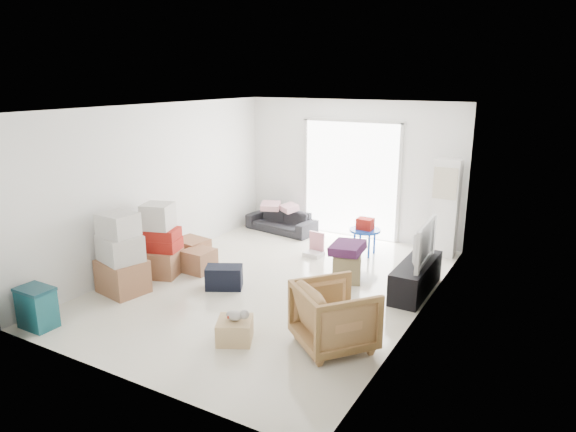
{
  "coord_description": "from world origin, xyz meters",
  "views": [
    {
      "loc": [
        3.85,
        -6.34,
        3.12
      ],
      "look_at": [
        0.15,
        0.2,
        1.07
      ],
      "focal_mm": 32.0,
      "sensor_mm": 36.0,
      "label": 1
    }
  ],
  "objects_px": {
    "ac_tower": "(445,208)",
    "sofa": "(281,218)",
    "television": "(417,258)",
    "wood_crate": "(235,330)",
    "armchair": "(335,313)",
    "kids_table": "(365,229)",
    "ottoman": "(347,268)",
    "storage_bins": "(37,307)",
    "tv_console": "(416,277)"
  },
  "relations": [
    {
      "from": "sofa",
      "to": "armchair",
      "type": "relative_size",
      "value": 1.72
    },
    {
      "from": "sofa",
      "to": "ottoman",
      "type": "height_order",
      "value": "sofa"
    },
    {
      "from": "television",
      "to": "kids_table",
      "type": "distance_m",
      "value": 1.76
    },
    {
      "from": "sofa",
      "to": "ac_tower",
      "type": "bearing_deg",
      "value": 10.76
    },
    {
      "from": "storage_bins",
      "to": "wood_crate",
      "type": "distance_m",
      "value": 2.59
    },
    {
      "from": "ac_tower",
      "to": "armchair",
      "type": "xyz_separation_m",
      "value": [
        -0.34,
        -3.92,
        -0.44
      ]
    },
    {
      "from": "sofa",
      "to": "wood_crate",
      "type": "distance_m",
      "value": 4.62
    },
    {
      "from": "television",
      "to": "wood_crate",
      "type": "bearing_deg",
      "value": 147.05
    },
    {
      "from": "armchair",
      "to": "kids_table",
      "type": "relative_size",
      "value": 1.28
    },
    {
      "from": "television",
      "to": "wood_crate",
      "type": "height_order",
      "value": "television"
    },
    {
      "from": "tv_console",
      "to": "ottoman",
      "type": "distance_m",
      "value": 1.08
    },
    {
      "from": "ac_tower",
      "to": "armchair",
      "type": "bearing_deg",
      "value": -94.93
    },
    {
      "from": "ac_tower",
      "to": "kids_table",
      "type": "distance_m",
      "value": 1.45
    },
    {
      "from": "television",
      "to": "ottoman",
      "type": "xyz_separation_m",
      "value": [
        -1.07,
        -0.1,
        -0.32
      ]
    },
    {
      "from": "ottoman",
      "to": "wood_crate",
      "type": "height_order",
      "value": "ottoman"
    },
    {
      "from": "ac_tower",
      "to": "television",
      "type": "bearing_deg",
      "value": -88.45
    },
    {
      "from": "kids_table",
      "to": "ottoman",
      "type": "bearing_deg",
      "value": -80.73
    },
    {
      "from": "ottoman",
      "to": "storage_bins",
      "type": "bearing_deg",
      "value": -129.78
    },
    {
      "from": "ac_tower",
      "to": "wood_crate",
      "type": "bearing_deg",
      "value": -108.23
    },
    {
      "from": "sofa",
      "to": "storage_bins",
      "type": "distance_m",
      "value": 5.23
    },
    {
      "from": "tv_console",
      "to": "television",
      "type": "relative_size",
      "value": 1.3
    },
    {
      "from": "storage_bins",
      "to": "ottoman",
      "type": "height_order",
      "value": "storage_bins"
    },
    {
      "from": "tv_console",
      "to": "wood_crate",
      "type": "height_order",
      "value": "tv_console"
    },
    {
      "from": "television",
      "to": "storage_bins",
      "type": "height_order",
      "value": "television"
    },
    {
      "from": "television",
      "to": "sofa",
      "type": "xyz_separation_m",
      "value": [
        -3.31,
        1.7,
        -0.25
      ]
    },
    {
      "from": "sofa",
      "to": "armchair",
      "type": "xyz_separation_m",
      "value": [
        2.93,
        -3.77,
        0.14
      ]
    },
    {
      "from": "television",
      "to": "sofa",
      "type": "bearing_deg",
      "value": 60.37
    },
    {
      "from": "ac_tower",
      "to": "sofa",
      "type": "height_order",
      "value": "ac_tower"
    },
    {
      "from": "ac_tower",
      "to": "television",
      "type": "distance_m",
      "value": 1.88
    },
    {
      "from": "storage_bins",
      "to": "wood_crate",
      "type": "xyz_separation_m",
      "value": [
        2.4,
        0.95,
        -0.14
      ]
    },
    {
      "from": "armchair",
      "to": "wood_crate",
      "type": "height_order",
      "value": "armchair"
    },
    {
      "from": "tv_console",
      "to": "storage_bins",
      "type": "xyz_separation_m",
      "value": [
        -3.9,
        -3.5,
        0.04
      ]
    },
    {
      "from": "ac_tower",
      "to": "sofa",
      "type": "xyz_separation_m",
      "value": [
        -3.26,
        -0.15,
        -0.58
      ]
    },
    {
      "from": "storage_bins",
      "to": "wood_crate",
      "type": "relative_size",
      "value": 1.31
    },
    {
      "from": "television",
      "to": "wood_crate",
      "type": "distance_m",
      "value": 2.98
    },
    {
      "from": "television",
      "to": "kids_table",
      "type": "xyz_separation_m",
      "value": [
        -1.28,
        1.2,
        -0.05
      ]
    },
    {
      "from": "kids_table",
      "to": "wood_crate",
      "type": "bearing_deg",
      "value": -93.28
    },
    {
      "from": "television",
      "to": "sofa",
      "type": "relative_size",
      "value": 0.72
    },
    {
      "from": "television",
      "to": "kids_table",
      "type": "bearing_deg",
      "value": 44.46
    },
    {
      "from": "television",
      "to": "sofa",
      "type": "distance_m",
      "value": 3.73
    },
    {
      "from": "tv_console",
      "to": "armchair",
      "type": "bearing_deg",
      "value": -100.63
    },
    {
      "from": "television",
      "to": "armchair",
      "type": "xyz_separation_m",
      "value": [
        -0.39,
        -2.07,
        -0.11
      ]
    },
    {
      "from": "storage_bins",
      "to": "armchair",
      "type": "bearing_deg",
      "value": 22.14
    },
    {
      "from": "storage_bins",
      "to": "ottoman",
      "type": "xyz_separation_m",
      "value": [
        2.83,
        3.4,
        -0.06
      ]
    },
    {
      "from": "ac_tower",
      "to": "wood_crate",
      "type": "height_order",
      "value": "ac_tower"
    },
    {
      "from": "storage_bins",
      "to": "tv_console",
      "type": "bearing_deg",
      "value": 41.88
    },
    {
      "from": "tv_console",
      "to": "ac_tower",
      "type": "bearing_deg",
      "value": 91.55
    },
    {
      "from": "tv_console",
      "to": "ottoman",
      "type": "height_order",
      "value": "tv_console"
    },
    {
      "from": "armchair",
      "to": "kids_table",
      "type": "height_order",
      "value": "armchair"
    },
    {
      "from": "kids_table",
      "to": "sofa",
      "type": "bearing_deg",
      "value": 166.13
    }
  ]
}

